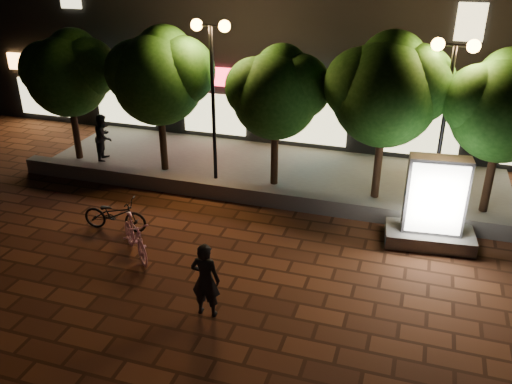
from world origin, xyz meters
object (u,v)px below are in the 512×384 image
at_px(tree_right, 388,87).
at_px(pedestrian, 104,137).
at_px(tree_mid, 278,90).
at_px(street_lamp_right, 450,82).
at_px(scooter_parked, 115,214).
at_px(rider, 206,280).
at_px(tree_far_right, 507,103).
at_px(scooter_pink, 135,237).
at_px(tree_far_left, 69,71).
at_px(tree_left, 160,73).
at_px(street_lamp_left, 212,61).
at_px(ad_kiosk, 433,210).

relative_size(tree_right, pedestrian, 2.99).
distance_m(tree_mid, street_lamp_right, 5.00).
bearing_deg(scooter_parked, street_lamp_right, -69.70).
xyz_separation_m(tree_mid, tree_right, (3.31, 0.00, 0.35)).
xyz_separation_m(tree_right, rider, (-2.90, -6.98, -2.68)).
xyz_separation_m(street_lamp_right, pedestrian, (-11.49, 0.40, -2.97)).
bearing_deg(tree_right, pedestrian, 179.22).
distance_m(rider, scooter_parked, 4.72).
xyz_separation_m(tree_far_right, scooter_pink, (-8.75, -5.34, -2.82)).
xyz_separation_m(tree_right, tree_far_right, (3.20, -0.00, -0.20)).
height_order(tree_far_left, rider, tree_far_left).
height_order(tree_left, pedestrian, tree_left).
height_order(scooter_parked, pedestrian, pedestrian).
bearing_deg(scooter_pink, street_lamp_left, 41.36).
xyz_separation_m(tree_far_left, tree_right, (10.80, 0.00, 0.27)).
height_order(tree_right, rider, tree_right).
xyz_separation_m(tree_left, scooter_parked, (0.53, -4.30, -2.96)).
bearing_deg(scooter_parked, tree_far_right, -72.00).
distance_m(tree_far_right, pedestrian, 13.27).
height_order(scooter_pink, rider, rider).
relative_size(tree_mid, rider, 2.55).
bearing_deg(street_lamp_right, tree_left, 178.32).
height_order(tree_right, scooter_pink, tree_right).
height_order(tree_left, tree_far_right, tree_left).
bearing_deg(tree_far_right, tree_mid, -180.00).
relative_size(tree_left, tree_right, 0.97).
bearing_deg(tree_far_right, street_lamp_left, -178.24).
bearing_deg(tree_right, tree_far_left, -180.00).
xyz_separation_m(ad_kiosk, scooter_parked, (-8.41, -1.90, -0.52)).
height_order(ad_kiosk, scooter_parked, ad_kiosk).
height_order(tree_far_right, scooter_parked, tree_far_right).
height_order(street_lamp_right, scooter_pink, street_lamp_right).
height_order(tree_mid, rider, tree_mid).
distance_m(street_lamp_right, scooter_parked, 9.93).
xyz_separation_m(tree_far_right, ad_kiosk, (-1.55, -2.39, -2.36)).
bearing_deg(street_lamp_left, scooter_pink, -92.16).
relative_size(tree_left, rider, 2.77).
bearing_deg(street_lamp_right, tree_right, 170.90).
bearing_deg(ad_kiosk, rider, -134.76).
relative_size(tree_right, street_lamp_right, 1.02).
relative_size(ad_kiosk, scooter_parked, 1.35).
bearing_deg(tree_mid, ad_kiosk, -25.82).
bearing_deg(rider, street_lamp_right, -125.54).
height_order(tree_left, scooter_parked, tree_left).
distance_m(tree_left, ad_kiosk, 9.58).
bearing_deg(street_lamp_left, ad_kiosk, -16.94).
xyz_separation_m(tree_right, ad_kiosk, (1.64, -2.39, -2.56)).
distance_m(tree_right, street_lamp_right, 1.70).
relative_size(street_lamp_left, pedestrian, 3.06).
bearing_deg(street_lamp_left, tree_right, 2.81).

